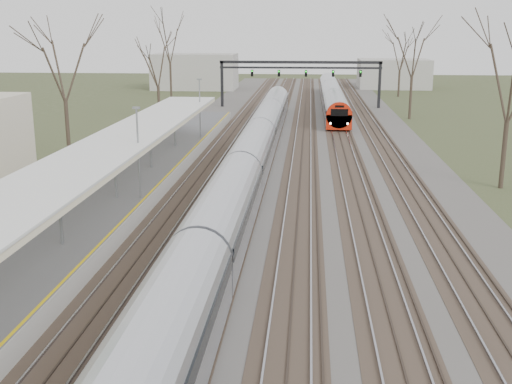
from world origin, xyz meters
TOP-DOWN VIEW (x-y plane):
  - track_bed at (0.26, 55.00)m, footprint 24.00×160.00m
  - platform at (-9.05, 37.50)m, footprint 3.50×69.00m
  - canopy at (-9.05, 32.99)m, footprint 4.10×50.00m
  - signal_gantry at (0.29, 84.99)m, footprint 21.00×0.59m
  - tree_west_far at (-17.00, 48.00)m, footprint 5.50×5.50m
  - tree_east_far at (14.00, 42.00)m, footprint 5.00×5.00m
  - train_near at (-2.50, 44.88)m, footprint 2.62×75.21m
  - train_far at (4.50, 86.74)m, footprint 2.62×45.21m

SIDE VIEW (x-z plane):
  - track_bed at x=0.26m, z-range -0.05..0.17m
  - platform at x=-9.05m, z-range 0.00..1.00m
  - train_near at x=-2.50m, z-range -0.05..3.00m
  - train_far at x=4.50m, z-range -0.05..3.00m
  - canopy at x=-9.05m, z-range 2.37..5.48m
  - signal_gantry at x=0.29m, z-range 1.87..7.95m
  - tree_east_far at x=14.00m, z-range 2.14..12.44m
  - tree_west_far at x=-17.00m, z-range 2.35..13.68m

